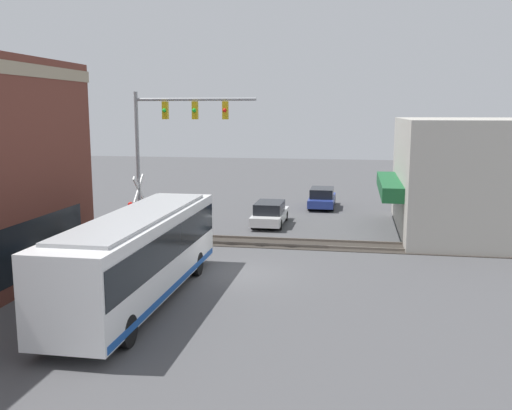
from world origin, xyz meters
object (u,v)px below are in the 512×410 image
at_px(city_bus, 139,253).
at_px(crossing_signal, 139,205).
at_px(pedestrian_at_crossing, 156,233).
at_px(parked_car_blue, 322,198).
at_px(parked_car_white, 270,214).

relative_size(city_bus, crossing_signal, 3.07).
height_order(city_bus, pedestrian_at_crossing, city_bus).
bearing_deg(city_bus, crossing_signal, 21.29).
xyz_separation_m(parked_car_blue, pedestrian_at_crossing, (-14.57, 7.40, 0.25)).
bearing_deg(parked_car_blue, crossing_signal, 149.47).
relative_size(crossing_signal, pedestrian_at_crossing, 2.09).
relative_size(city_bus, parked_car_blue, 2.53).
height_order(crossing_signal, parked_car_blue, crossing_signal).
relative_size(city_bus, parked_car_white, 2.47).
bearing_deg(parked_car_blue, parked_car_white, 158.02).
bearing_deg(parked_car_blue, pedestrian_at_crossing, 153.08).
bearing_deg(pedestrian_at_crossing, crossing_signal, 70.90).
height_order(city_bus, crossing_signal, crossing_signal).
distance_m(crossing_signal, parked_car_white, 9.33).
xyz_separation_m(city_bus, parked_car_blue, (21.90, -5.40, -1.15)).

